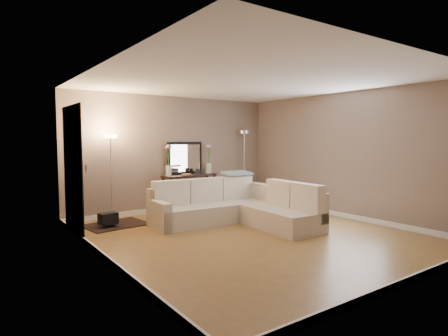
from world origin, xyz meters
TOP-DOWN VIEW (x-y plane):
  - floor at (0.00, 0.00)m, footprint 5.00×5.50m
  - ceiling at (0.00, 0.00)m, footprint 5.00×5.50m
  - wall_back at (0.00, 2.76)m, footprint 5.00×0.02m
  - wall_front at (0.00, -2.76)m, footprint 5.00×0.02m
  - wall_left at (-2.51, 0.00)m, footprint 0.02×5.50m
  - wall_right at (2.51, 0.00)m, footprint 0.02×5.50m
  - baseboard_back at (0.00, 2.73)m, footprint 5.00×0.03m
  - baseboard_front at (0.00, -2.73)m, footprint 5.00×0.03m
  - baseboard_left at (-2.48, 0.00)m, footprint 0.03×5.50m
  - baseboard_right at (2.48, 0.00)m, footprint 0.03×5.50m
  - doorway at (-2.48, 1.70)m, footprint 0.02×1.20m
  - switch_plate at (-2.48, 0.85)m, footprint 0.02×0.08m
  - sectional_sofa at (0.31, 0.85)m, footprint 2.47×2.46m
  - throw_blanket at (0.77, 1.42)m, footprint 0.61×0.36m
  - console_table at (0.17, 2.52)m, footprint 1.38×0.52m
  - leaning_mirror at (0.24, 2.70)m, footprint 0.95×0.16m
  - table_decor at (0.26, 2.49)m, footprint 0.58×0.15m
  - flower_vase_left at (-0.31, 2.46)m, footprint 0.16×0.14m
  - flower_vase_right at (0.82, 2.60)m, footprint 0.16×0.14m
  - floor_lamp_lit at (-1.59, 2.41)m, footprint 0.27×0.27m
  - floor_lamp_unlit at (1.85, 2.53)m, footprint 0.29×0.29m
  - charcoal_rug at (-1.64, 2.07)m, footprint 1.23×0.99m
  - black_bag at (-1.82, 1.95)m, footprint 0.35×0.27m

SIDE VIEW (x-z plane):
  - floor at x=0.00m, z-range -0.01..0.00m
  - charcoal_rug at x=-1.64m, z-range 0.00..0.02m
  - baseboard_back at x=0.00m, z-range 0.00..0.10m
  - baseboard_front at x=0.00m, z-range 0.00..0.10m
  - baseboard_left at x=-2.48m, z-range 0.00..0.10m
  - baseboard_right at x=2.48m, z-range 0.00..0.10m
  - black_bag at x=-1.82m, z-range 0.07..0.27m
  - sectional_sofa at x=0.31m, z-range -0.11..0.74m
  - console_table at x=0.17m, z-range 0.05..0.88m
  - table_decor at x=0.26m, z-range 0.79..0.92m
  - throw_blanket at x=0.77m, z-range 0.88..0.96m
  - doorway at x=-2.48m, z-range 0.00..2.20m
  - flower_vase_left at x=-0.31m, z-range 0.76..1.48m
  - flower_vase_right at x=0.82m, z-range 0.76..1.48m
  - switch_plate at x=-2.48m, z-range 1.14..1.26m
  - leaning_mirror at x=0.24m, z-range 0.83..1.58m
  - floor_lamp_lit at x=-1.59m, z-range 0.36..2.10m
  - wall_back at x=0.00m, z-range 0.00..2.60m
  - wall_front at x=0.00m, z-range 0.00..2.60m
  - wall_left at x=-2.51m, z-range 0.00..2.60m
  - wall_right at x=2.51m, z-range 0.00..2.60m
  - floor_lamp_unlit at x=1.85m, z-range 0.38..2.24m
  - ceiling at x=0.00m, z-range 2.60..2.61m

